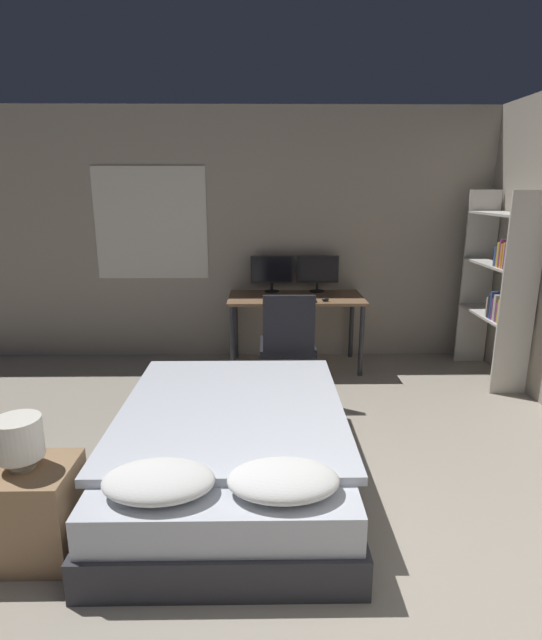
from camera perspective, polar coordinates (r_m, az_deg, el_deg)
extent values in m
cube|color=#9E9384|center=(5.55, 2.51, 9.48)|extent=(12.00, 0.06, 2.70)
cube|color=silver|center=(5.62, -13.57, 10.68)|extent=(1.21, 0.01, 1.19)
cube|color=black|center=(5.63, -13.56, 10.68)|extent=(1.13, 0.01, 1.11)
cube|color=#2D2D33|center=(3.42, -4.43, -16.11)|extent=(1.41, 2.07, 0.22)
cube|color=silver|center=(3.32, -4.51, -12.94)|extent=(1.35, 2.01, 0.21)
cube|color=silver|center=(3.37, -4.42, -10.02)|extent=(1.45, 1.74, 0.05)
ellipsoid|color=white|center=(2.60, -12.72, -17.51)|extent=(0.55, 0.38, 0.13)
ellipsoid|color=white|center=(2.55, 1.41, -17.81)|extent=(0.55, 0.38, 0.13)
cube|color=#997551|center=(3.03, -25.90, -19.06)|extent=(0.48, 0.40, 0.50)
cylinder|color=gray|center=(2.90, -26.50, -14.77)|extent=(0.12, 0.12, 0.01)
cylinder|color=gray|center=(2.88, -26.57, -14.21)|extent=(0.02, 0.02, 0.05)
cylinder|color=silver|center=(2.83, -26.88, -11.91)|extent=(0.23, 0.23, 0.21)
cube|color=#846042|center=(5.23, 2.85, 2.55)|extent=(1.40, 0.69, 0.03)
cylinder|color=#2D2D33|center=(5.05, -4.42, -2.47)|extent=(0.05, 0.05, 0.74)
cylinder|color=#2D2D33|center=(5.13, 10.29, -2.37)|extent=(0.05, 0.05, 0.74)
cylinder|color=#2D2D33|center=(5.61, -4.05, -0.67)|extent=(0.05, 0.05, 0.74)
cylinder|color=#2D2D33|center=(5.69, 9.18, -0.62)|extent=(0.05, 0.05, 0.74)
cylinder|color=black|center=(5.46, 0.10, 3.31)|extent=(0.16, 0.16, 0.01)
cylinder|color=black|center=(5.45, 0.10, 3.84)|extent=(0.03, 0.03, 0.09)
cube|color=black|center=(5.42, 0.10, 5.82)|extent=(0.46, 0.03, 0.29)
cube|color=black|center=(5.40, 0.10, 5.80)|extent=(0.43, 0.00, 0.26)
cylinder|color=black|center=(5.49, 5.27, 3.31)|extent=(0.16, 0.16, 0.01)
cylinder|color=black|center=(5.48, 5.28, 3.83)|extent=(0.03, 0.03, 0.09)
cube|color=black|center=(5.45, 5.33, 5.81)|extent=(0.46, 0.03, 0.29)
cube|color=black|center=(5.43, 5.34, 5.79)|extent=(0.43, 0.00, 0.26)
cube|color=black|center=(4.99, 3.02, 2.23)|extent=(0.38, 0.13, 0.02)
ellipsoid|color=black|center=(5.02, 6.23, 2.33)|extent=(0.07, 0.05, 0.04)
cylinder|color=black|center=(4.75, 1.84, -8.07)|extent=(0.52, 0.52, 0.04)
cylinder|color=gray|center=(4.67, 1.86, -5.70)|extent=(0.05, 0.05, 0.38)
cube|color=black|center=(4.60, 1.89, -3.08)|extent=(0.50, 0.50, 0.07)
cube|color=black|center=(4.30, 2.05, -0.41)|extent=(0.45, 0.05, 0.50)
cube|color=beige|center=(4.98, 26.46, 2.40)|extent=(0.33, 0.02, 1.85)
cube|color=beige|center=(5.79, 22.48, 4.36)|extent=(0.33, 0.02, 1.85)
cube|color=beige|center=(5.44, 24.02, 0.58)|extent=(0.33, 0.88, 0.02)
cube|color=beige|center=(5.35, 24.58, 5.78)|extent=(0.33, 0.88, 0.02)
cube|color=beige|center=(5.30, 25.14, 10.92)|extent=(0.33, 0.88, 0.02)
cube|color=#2D4784|center=(5.05, 26.06, 0.86)|extent=(0.27, 0.04, 0.24)
cube|color=gold|center=(5.09, 25.84, 0.83)|extent=(0.27, 0.03, 0.21)
cube|color=#7A387F|center=(5.12, 25.66, 0.74)|extent=(0.27, 0.03, 0.18)
cube|color=#BCB29E|center=(5.16, 25.48, 1.25)|extent=(0.27, 0.04, 0.25)
cube|color=#7A387F|center=(5.20, 25.24, 1.12)|extent=(0.27, 0.02, 0.20)
cube|color=#2D4784|center=(5.22, 25.11, 1.53)|extent=(0.27, 0.03, 0.26)
cube|color=#28282D|center=(5.26, 24.90, 1.43)|extent=(0.27, 0.04, 0.22)
cube|color=#BCB29E|center=(5.30, 24.72, 1.35)|extent=(0.27, 0.02, 0.19)
cube|color=orange|center=(4.96, 26.77, 6.45)|extent=(0.27, 0.02, 0.24)
cube|color=#7A387F|center=(4.99, 26.55, 6.49)|extent=(0.27, 0.04, 0.23)
cube|color=gold|center=(5.03, 26.38, 6.58)|extent=(0.27, 0.02, 0.24)
cube|color=orange|center=(5.06, 26.16, 6.57)|extent=(0.27, 0.04, 0.22)
cube|color=#7A387F|center=(5.09, 26.01, 6.84)|extent=(0.27, 0.02, 0.26)
cube|color=gold|center=(5.12, 25.81, 6.73)|extent=(0.27, 0.04, 0.23)
cube|color=#2D4784|center=(5.17, 25.55, 6.55)|extent=(0.27, 0.04, 0.18)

